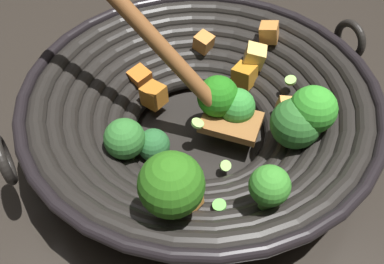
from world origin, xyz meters
The scene contains 2 objects.
ground_plane centered at (0.00, 0.00, 0.00)m, with size 4.00×4.00×0.00m, color #28231E.
wok centered at (0.00, 0.00, 0.06)m, with size 0.42×0.44×0.28m.
Camera 1 is at (-0.36, 0.03, 0.41)m, focal length 39.36 mm.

